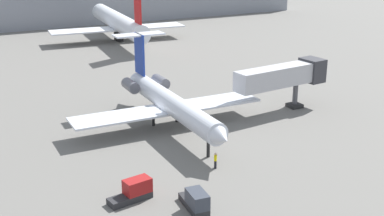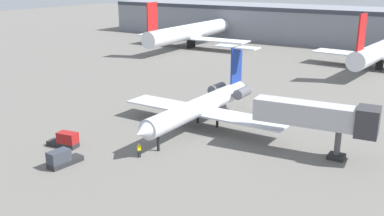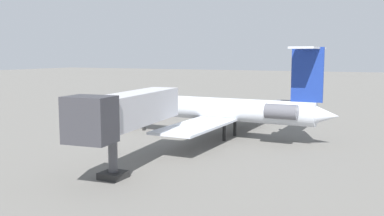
{
  "view_description": "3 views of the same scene",
  "coord_description": "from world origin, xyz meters",
  "px_view_note": "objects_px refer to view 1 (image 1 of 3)",
  "views": [
    {
      "loc": [
        -22.23,
        -53.73,
        22.32
      ],
      "look_at": [
        3.48,
        -4.54,
        3.56
      ],
      "focal_mm": 47.52,
      "sensor_mm": 36.0,
      "label": 1
    },
    {
      "loc": [
        32.14,
        -50.22,
        20.36
      ],
      "look_at": [
        2.71,
        -3.51,
        3.66
      ],
      "focal_mm": 41.49,
      "sensor_mm": 36.0,
      "label": 2
    },
    {
      "loc": [
        46.97,
        17.62,
        9.27
      ],
      "look_at": [
        1.64,
        -4.21,
        3.04
      ],
      "focal_mm": 40.38,
      "sensor_mm": 36.0,
      "label": 3
    }
  ],
  "objects_px": {
    "regional_jet": "(168,101)",
    "parked_airliner_west_mid": "(118,22)",
    "baggage_tug_trailing": "(196,201)",
    "jet_bridge": "(286,76)",
    "baggage_tug_lead": "(134,191)",
    "ground_crew_marshaller": "(215,160)"
  },
  "relations": [
    {
      "from": "regional_jet",
      "to": "parked_airliner_west_mid",
      "type": "xyz_separation_m",
      "value": [
        13.17,
        54.46,
        0.91
      ]
    },
    {
      "from": "regional_jet",
      "to": "baggage_tug_lead",
      "type": "distance_m",
      "value": 18.81
    },
    {
      "from": "baggage_tug_trailing",
      "to": "jet_bridge",
      "type": "bearing_deg",
      "value": 37.85
    },
    {
      "from": "baggage_tug_lead",
      "to": "jet_bridge",
      "type": "bearing_deg",
      "value": 26.99
    },
    {
      "from": "regional_jet",
      "to": "parked_airliner_west_mid",
      "type": "distance_m",
      "value": 56.04
    },
    {
      "from": "regional_jet",
      "to": "baggage_tug_lead",
      "type": "height_order",
      "value": "regional_jet"
    },
    {
      "from": "ground_crew_marshaller",
      "to": "baggage_tug_trailing",
      "type": "distance_m",
      "value": 8.61
    },
    {
      "from": "ground_crew_marshaller",
      "to": "baggage_tug_trailing",
      "type": "bearing_deg",
      "value": -131.39
    },
    {
      "from": "regional_jet",
      "to": "jet_bridge",
      "type": "bearing_deg",
      "value": -5.08
    },
    {
      "from": "ground_crew_marshaller",
      "to": "parked_airliner_west_mid",
      "type": "bearing_deg",
      "value": 78.26
    },
    {
      "from": "regional_jet",
      "to": "jet_bridge",
      "type": "height_order",
      "value": "regional_jet"
    },
    {
      "from": "regional_jet",
      "to": "baggage_tug_trailing",
      "type": "height_order",
      "value": "regional_jet"
    },
    {
      "from": "regional_jet",
      "to": "baggage_tug_lead",
      "type": "xyz_separation_m",
      "value": [
        -10.56,
        -15.36,
        -2.48
      ]
    },
    {
      "from": "baggage_tug_lead",
      "to": "parked_airliner_west_mid",
      "type": "xyz_separation_m",
      "value": [
        23.73,
        69.83,
        3.4
      ]
    },
    {
      "from": "baggage_tug_lead",
      "to": "parked_airliner_west_mid",
      "type": "relative_size",
      "value": 0.12
    },
    {
      "from": "baggage_tug_lead",
      "to": "parked_airliner_west_mid",
      "type": "height_order",
      "value": "parked_airliner_west_mid"
    },
    {
      "from": "regional_jet",
      "to": "baggage_tug_trailing",
      "type": "xyz_separation_m",
      "value": [
        -6.57,
        -19.55,
        -2.48
      ]
    },
    {
      "from": "jet_bridge",
      "to": "parked_airliner_west_mid",
      "type": "xyz_separation_m",
      "value": [
        -3.52,
        55.95,
        -0.55
      ]
    },
    {
      "from": "baggage_tug_trailing",
      "to": "parked_airliner_west_mid",
      "type": "distance_m",
      "value": 76.68
    },
    {
      "from": "baggage_tug_lead",
      "to": "regional_jet",
      "type": "bearing_deg",
      "value": 55.49
    },
    {
      "from": "regional_jet",
      "to": "ground_crew_marshaller",
      "type": "bearing_deg",
      "value": -93.84
    },
    {
      "from": "ground_crew_marshaller",
      "to": "baggage_tug_lead",
      "type": "xyz_separation_m",
      "value": [
        -9.68,
        -2.27,
        -0.02
      ]
    }
  ]
}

